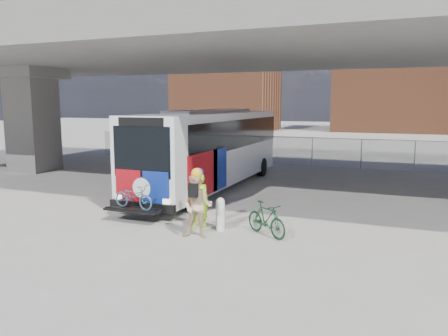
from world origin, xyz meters
The scene contains 9 objects.
ground centered at (0.00, 0.00, 0.00)m, with size 160.00×160.00×0.00m, color #9E9991.
bus centered at (-2.00, 2.96, 2.11)m, with size 2.67×12.94×3.69m.
overpass centered at (0.00, 4.00, 6.54)m, with size 40.00×16.00×7.95m.
chainlink_fence centered at (0.00, 12.00, 1.42)m, with size 30.00×0.06×30.00m.
brick_buildings centered at (1.23, 48.23, 5.42)m, with size 54.00×22.00×12.00m.
bollard centered at (1.04, -3.37, 0.57)m, with size 0.28×0.28×1.06m.
cyclist_hivis centered at (0.29, -3.37, 0.94)m, with size 0.77×0.75×1.96m.
cyclist_tan centered at (0.69, -4.35, 1.00)m, with size 1.06×0.90×2.12m.
bike_parked centered at (2.54, -3.37, 0.52)m, with size 0.49×1.72×1.04m, color #123A1D.
Camera 1 is at (6.15, -15.71, 3.98)m, focal length 35.00 mm.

